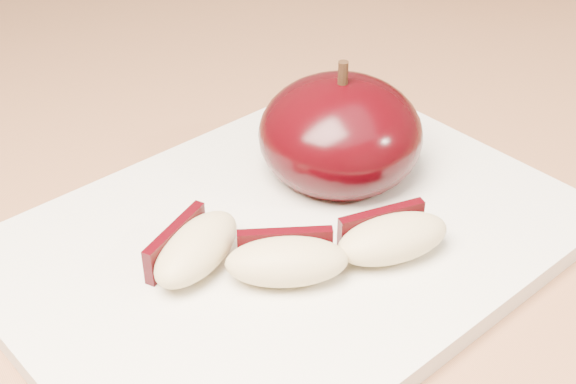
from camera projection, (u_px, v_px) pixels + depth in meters
back_cabinet at (52, 164)px, 1.26m from camera, size 2.40×0.62×0.94m
cutting_board at (288, 240)px, 0.41m from camera, size 0.32×0.26×0.01m
apple_half at (340, 134)px, 0.44m from camera, size 0.11×0.11×0.08m
apple_wedge_a at (194, 248)px, 0.38m from camera, size 0.06×0.05×0.02m
apple_wedge_b at (287, 260)px, 0.38m from camera, size 0.06×0.05×0.02m
apple_wedge_c at (391, 237)px, 0.39m from camera, size 0.06×0.04×0.02m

